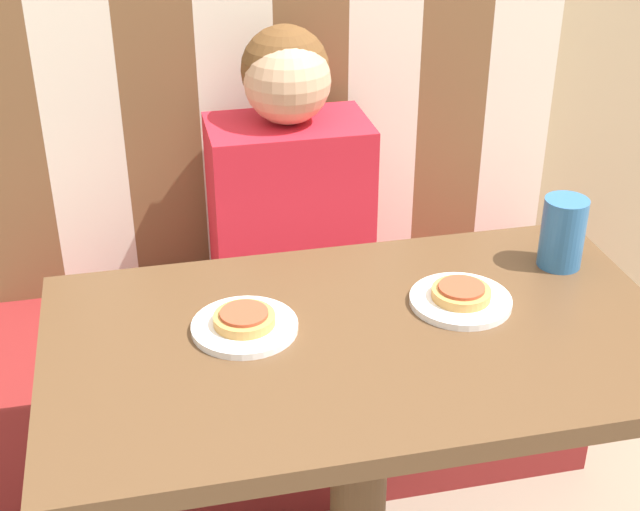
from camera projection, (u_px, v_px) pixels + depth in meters
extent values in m
cube|color=maroon|center=(293.00, 377.00, 2.21)|extent=(1.38, 0.51, 0.42)
cube|color=brown|center=(7.00, 151.00, 2.00)|extent=(0.17, 0.09, 0.73)
cube|color=beige|center=(86.00, 144.00, 2.03)|extent=(0.17, 0.09, 0.73)
cube|color=brown|center=(162.00, 138.00, 2.06)|extent=(0.17, 0.09, 0.73)
cube|color=beige|center=(236.00, 133.00, 2.09)|extent=(0.17, 0.09, 0.73)
cube|color=brown|center=(308.00, 127.00, 2.13)|extent=(0.17, 0.09, 0.73)
cube|color=beige|center=(377.00, 121.00, 2.16)|extent=(0.17, 0.09, 0.73)
cube|color=brown|center=(445.00, 116.00, 2.19)|extent=(0.17, 0.09, 0.73)
cube|color=beige|center=(510.00, 111.00, 2.23)|extent=(0.17, 0.09, 0.73)
cube|color=brown|center=(362.00, 342.00, 1.42)|extent=(1.01, 0.58, 0.03)
cube|color=red|center=(290.00, 219.00, 2.00)|extent=(0.35, 0.21, 0.46)
sphere|color=tan|center=(287.00, 81.00, 1.84)|extent=(0.18, 0.18, 0.18)
sphere|color=brown|center=(285.00, 70.00, 1.85)|extent=(0.19, 0.19, 0.19)
cylinder|color=white|center=(245.00, 327.00, 1.42)|extent=(0.17, 0.17, 0.01)
cylinder|color=white|center=(460.00, 301.00, 1.49)|extent=(0.17, 0.17, 0.01)
cylinder|color=#C68E47|center=(244.00, 319.00, 1.41)|extent=(0.10, 0.10, 0.02)
cylinder|color=#AD472D|center=(244.00, 313.00, 1.41)|extent=(0.08, 0.08, 0.01)
cylinder|color=#C68E47|center=(461.00, 293.00, 1.48)|extent=(0.10, 0.10, 0.02)
cylinder|color=#AD472D|center=(462.00, 288.00, 1.48)|extent=(0.08, 0.08, 0.01)
cylinder|color=#2D669E|center=(563.00, 233.00, 1.58)|extent=(0.08, 0.08, 0.13)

